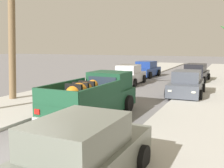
{
  "coord_description": "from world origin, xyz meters",
  "views": [
    {
      "loc": [
        5.03,
        -4.72,
        2.97
      ],
      "look_at": [
        -0.06,
        6.42,
        1.2
      ],
      "focal_mm": 41.65,
      "sensor_mm": 36.0,
      "label": 1
    }
  ],
  "objects_px": {
    "car_left_near": "(80,157)",
    "pickup_truck": "(95,98)",
    "car_right_mid": "(186,84)",
    "car_left_far": "(195,74)",
    "car_right_near": "(129,75)",
    "car_left_mid": "(146,70)"
  },
  "relations": [
    {
      "from": "car_left_near",
      "to": "pickup_truck",
      "type": "bearing_deg",
      "value": 115.29
    },
    {
      "from": "pickup_truck",
      "to": "car_left_mid",
      "type": "distance_m",
      "value": 15.43
    },
    {
      "from": "car_left_near",
      "to": "car_left_far",
      "type": "relative_size",
      "value": 0.99
    },
    {
      "from": "pickup_truck",
      "to": "car_left_near",
      "type": "xyz_separation_m",
      "value": [
        2.47,
        -5.23,
        -0.1
      ]
    },
    {
      "from": "car_left_mid",
      "to": "car_left_far",
      "type": "distance_m",
      "value": 5.34
    },
    {
      "from": "car_left_mid",
      "to": "car_right_near",
      "type": "bearing_deg",
      "value": -87.2
    },
    {
      "from": "car_right_near",
      "to": "car_right_mid",
      "type": "bearing_deg",
      "value": -33.2
    },
    {
      "from": "car_left_mid",
      "to": "car_right_mid",
      "type": "bearing_deg",
      "value": -59.19
    },
    {
      "from": "car_left_far",
      "to": "pickup_truck",
      "type": "bearing_deg",
      "value": -100.8
    },
    {
      "from": "car_right_near",
      "to": "car_left_mid",
      "type": "height_order",
      "value": "same"
    },
    {
      "from": "car_right_mid",
      "to": "car_right_near",
      "type": "bearing_deg",
      "value": 146.8
    },
    {
      "from": "car_left_near",
      "to": "car_right_mid",
      "type": "height_order",
      "value": "same"
    },
    {
      "from": "car_right_near",
      "to": "car_left_mid",
      "type": "xyz_separation_m",
      "value": [
        -0.27,
        5.56,
        0.0
      ]
    },
    {
      "from": "pickup_truck",
      "to": "car_left_near",
      "type": "bearing_deg",
      "value": -64.71
    },
    {
      "from": "pickup_truck",
      "to": "car_left_mid",
      "type": "height_order",
      "value": "pickup_truck"
    },
    {
      "from": "pickup_truck",
      "to": "car_left_far",
      "type": "relative_size",
      "value": 1.21
    },
    {
      "from": "car_left_mid",
      "to": "pickup_truck",
      "type": "bearing_deg",
      "value": -80.93
    },
    {
      "from": "car_left_mid",
      "to": "car_left_far",
      "type": "bearing_deg",
      "value": -21.82
    },
    {
      "from": "pickup_truck",
      "to": "car_left_mid",
      "type": "relative_size",
      "value": 1.21
    },
    {
      "from": "car_left_near",
      "to": "car_right_mid",
      "type": "xyz_separation_m",
      "value": [
        0.36,
        11.64,
        0.0
      ]
    },
    {
      "from": "car_right_near",
      "to": "car_left_far",
      "type": "bearing_deg",
      "value": 37.29
    },
    {
      "from": "pickup_truck",
      "to": "car_right_near",
      "type": "bearing_deg",
      "value": 102.58
    }
  ]
}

